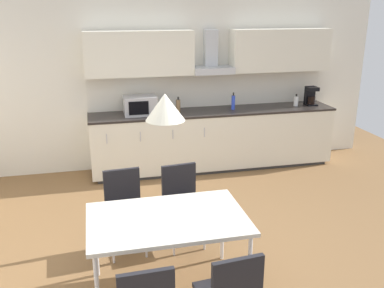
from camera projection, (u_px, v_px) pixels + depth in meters
The scene contains 14 objects.
ground_plane at pixel (188, 255), 4.50m from camera, with size 9.27×8.19×0.02m, color brown.
wall_back at pixel (149, 86), 6.67m from camera, with size 7.41×0.10×2.58m, color silver.
kitchen_counter at pixel (213, 139), 6.79m from camera, with size 3.84×0.67×0.94m.
backsplash_tile at pixel (209, 90), 6.85m from camera, with size 3.82×0.02×0.52m, color silver.
upper_wall_cabinets at pixel (212, 52), 6.51m from camera, with size 3.82×0.40×0.65m.
microwave at pixel (140, 105), 6.35m from camera, with size 0.48×0.35×0.28m.
coffee_maker at pixel (311, 96), 6.98m from camera, with size 0.18×0.19×0.30m.
bottle_blue at pixel (233, 102), 6.67m from camera, with size 0.06×0.06×0.27m.
bottle_brown at pixel (178, 106), 6.48m from camera, with size 0.07×0.07×0.24m.
bottle_white at pixel (296, 101), 6.91m from camera, with size 0.07×0.07×0.20m.
dining_table at pixel (167, 222), 3.72m from camera, with size 1.37×0.89×0.75m.
chair_far_right at pixel (182, 197), 4.60m from camera, with size 0.44×0.44×0.87m.
chair_far_left at pixel (124, 203), 4.46m from camera, with size 0.43×0.43×0.87m.
pendant_lamp at pixel (165, 107), 3.40m from camera, with size 0.32×0.32×0.22m, color silver.
Camera 1 is at (-0.86, -3.82, 2.50)m, focal length 40.00 mm.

